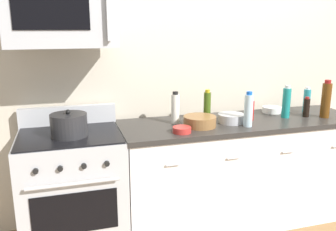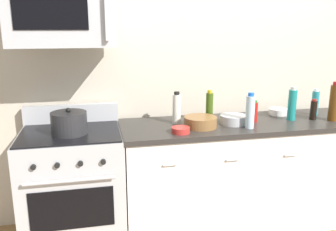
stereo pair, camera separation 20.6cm
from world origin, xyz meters
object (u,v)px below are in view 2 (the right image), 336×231
object	(u,v)px
bottle_vinegar_white	(177,108)
bowl_red_small	(181,130)
bottle_sparkling_teal	(292,104)
bowl_wooden_salad	(200,122)
bottle_hot_sauce_red	(254,112)
stockpot	(69,123)
microwave	(63,18)
bottle_dish_soap	(315,103)
bottle_water_clear	(250,111)
bowl_steel_prep	(233,119)
bottle_wine_amber	(334,102)
range_oven	(74,187)
bottle_olive_oil	(209,107)
bowl_white_ceramic	(278,111)
bottle_soy_sauce_dark	(313,110)

from	to	relation	value
bottle_vinegar_white	bowl_red_small	distance (m)	0.29
bottle_sparkling_teal	bowl_wooden_salad	world-z (taller)	bottle_sparkling_teal
bottle_hot_sauce_red	stockpot	distance (m)	1.49
microwave	bottle_dish_soap	distance (m)	2.24
microwave	bottle_sparkling_teal	world-z (taller)	microwave
bottle_vinegar_white	bottle_hot_sauce_red	size ratio (longest dim) A/B	1.46
bottle_water_clear	bowl_steel_prep	world-z (taller)	bottle_water_clear
bottle_water_clear	bowl_red_small	world-z (taller)	bottle_water_clear
bottle_wine_amber	bowl_red_small	bearing A→B (deg)	-176.52
bottle_vinegar_white	bottle_wine_amber	bearing A→B (deg)	-8.21
bottle_dish_soap	bottle_sparkling_teal	bearing A→B (deg)	-158.65
range_oven	bottle_olive_oil	xyz separation A→B (m)	(1.12, 0.06, 0.58)
stockpot	bowl_white_ceramic	bearing A→B (deg)	7.19
bowl_red_small	stockpot	xyz separation A→B (m)	(-0.81, 0.15, 0.06)
bottle_olive_oil	bottle_soy_sauce_dark	world-z (taller)	bottle_olive_oil
bottle_olive_oil	bowl_white_ceramic	distance (m)	0.71
bottle_vinegar_white	bowl_wooden_salad	size ratio (longest dim) A/B	1.01
bottle_olive_oil	bottle_wine_amber	xyz separation A→B (m)	(1.03, -0.18, 0.03)
bottle_hot_sauce_red	range_oven	bearing A→B (deg)	179.34
range_oven	bottle_soy_sauce_dark	size ratio (longest dim) A/B	6.04
bottle_soy_sauce_dark	bowl_steel_prep	xyz separation A→B (m)	(-0.72, 0.01, -0.04)
bowl_steel_prep	bottle_vinegar_white	bearing A→B (deg)	165.77
microwave	bowl_white_ceramic	xyz separation A→B (m)	(1.81, 0.13, -0.80)
bottle_olive_oil	bottle_soy_sauce_dark	size ratio (longest dim) A/B	1.51
bottle_olive_oil	bottle_hot_sauce_red	distance (m)	0.38
microwave	stockpot	world-z (taller)	microwave
bowl_steel_prep	stockpot	world-z (taller)	stockpot
stockpot	bowl_wooden_salad	bearing A→B (deg)	-1.37
microwave	bottle_wine_amber	size ratio (longest dim) A/B	2.26
bowl_steel_prep	microwave	bearing A→B (deg)	176.14
bottle_wine_amber	bowl_red_small	world-z (taller)	bottle_wine_amber
bottle_olive_oil	bowl_red_small	size ratio (longest dim) A/B	1.91
bowl_white_ceramic	microwave	bearing A→B (deg)	-175.87
bottle_wine_amber	bottle_dish_soap	xyz separation A→B (m)	(-0.03, 0.21, -0.04)
bottle_olive_oil	bottle_wine_amber	size ratio (longest dim) A/B	0.81
microwave	bowl_wooden_salad	xyz separation A→B (m)	(1.00, -0.12, -0.79)
bowl_wooden_salad	bowl_white_ceramic	size ratio (longest dim) A/B	1.48
bowl_steel_prep	stockpot	size ratio (longest dim) A/B	0.83
bottle_water_clear	bottle_sparkling_teal	xyz separation A→B (m)	(0.45, 0.16, 0.00)
bottle_vinegar_white	bottle_dish_soap	size ratio (longest dim) A/B	1.12
bowl_red_small	bowl_wooden_salad	size ratio (longest dim) A/B	0.54
bottle_sparkling_teal	bowl_red_small	xyz separation A→B (m)	(-1.01, -0.17, -0.11)
bowl_white_ceramic	bowl_wooden_salad	bearing A→B (deg)	-162.76
range_oven	bottle_water_clear	xyz separation A→B (m)	(1.37, -0.18, 0.58)
bottle_vinegar_white	bowl_white_ceramic	size ratio (longest dim) A/B	1.50
range_oven	bottle_soy_sauce_dark	bearing A→B (deg)	-1.47
bowl_red_small	bowl_white_ceramic	xyz separation A→B (m)	(1.01, 0.37, 0.00)
bottle_soy_sauce_dark	bowl_steel_prep	distance (m)	0.72
bottle_olive_oil	bowl_wooden_salad	bearing A→B (deg)	-130.20
bowl_wooden_salad	range_oven	bearing A→B (deg)	175.59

